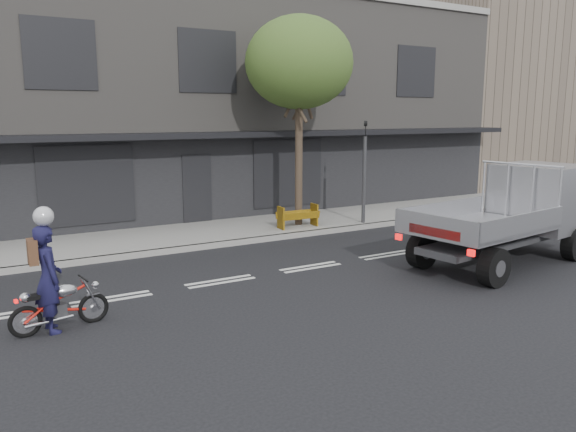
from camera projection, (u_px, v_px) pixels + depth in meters
The scene contains 11 objects.
ground at pixel (310, 267), 13.80m from camera, with size 80.00×80.00×0.00m, color black.
sidewalk at pixel (231, 231), 17.79m from camera, with size 32.00×3.20×0.15m, color gray.
kerb at pixel (254, 240), 16.42m from camera, with size 32.00×0.20×0.15m, color gray.
building_main at pixel (162, 107), 22.70m from camera, with size 26.00×10.00×8.00m, color slate.
building_neighbour at pixel (499, 92), 32.40m from camera, with size 14.00×10.00×10.00m, color brown.
street_tree at pixel (299, 63), 17.52m from camera, with size 3.40×3.40×6.74m.
traffic_light_pole at pixel (364, 178), 18.43m from camera, with size 0.12×0.12×3.50m.
motorcycle at pixel (60, 305), 9.74m from camera, with size 1.70×0.49×0.88m.
rider at pixel (48, 279), 9.58m from camera, with size 0.68×0.45×1.88m, color #161439.
flatbed_ute at pixel (530, 203), 14.62m from camera, with size 5.68×2.90×2.52m.
construction_barrier at pixel (301, 217), 17.71m from camera, with size 1.33×0.53×0.75m, color #EEA50C, non-canonical shape.
Camera 1 is at (-7.18, -11.27, 3.70)m, focal length 35.00 mm.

